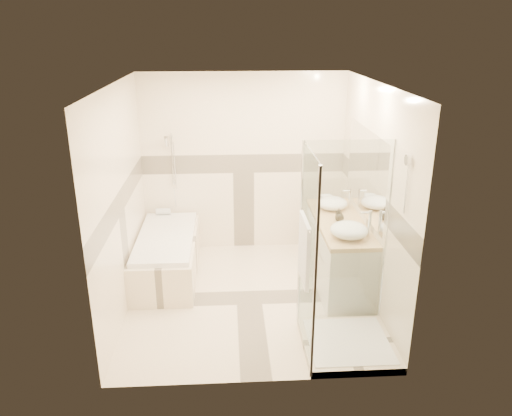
{
  "coord_description": "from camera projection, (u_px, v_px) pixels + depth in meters",
  "views": [
    {
      "loc": [
        -0.23,
        -5.22,
        3.07
      ],
      "look_at": [
        0.1,
        0.25,
        1.05
      ],
      "focal_mm": 35.0,
      "sensor_mm": 36.0,
      "label": 1
    }
  ],
  "objects": [
    {
      "name": "bathtub",
      "position": [
        167.0,
        253.0,
        6.41
      ],
      "size": [
        0.75,
        1.7,
        0.56
      ],
      "color": "beige",
      "rests_on": "ground"
    },
    {
      "name": "folded_towels",
      "position": [
        328.0,
        199.0,
        6.64
      ],
      "size": [
        0.19,
        0.25,
        0.07
      ],
      "primitive_type": "cube",
      "rotation": [
        0.0,
        0.0,
        0.23
      ],
      "color": "silver",
      "rests_on": "vanity"
    },
    {
      "name": "vessel_sink_near",
      "position": [
        332.0,
        203.0,
        6.37
      ],
      "size": [
        0.39,
        0.39,
        0.15
      ],
      "primitive_type": "ellipsoid",
      "color": "white",
      "rests_on": "vanity"
    },
    {
      "name": "faucet_far",
      "position": [
        369.0,
        222.0,
        5.49
      ],
      "size": [
        0.13,
        0.03,
        0.31
      ],
      "color": "silver",
      "rests_on": "vanity"
    },
    {
      "name": "amenity_bottle_a",
      "position": [
        339.0,
        214.0,
        6.02
      ],
      "size": [
        0.07,
        0.07,
        0.14
      ],
      "primitive_type": "imported",
      "rotation": [
        0.0,
        0.0,
        -0.04
      ],
      "color": "black",
      "rests_on": "vanity"
    },
    {
      "name": "rolled_towel",
      "position": [
        163.0,
        211.0,
        7.0
      ],
      "size": [
        0.2,
        0.09,
        0.09
      ],
      "primitive_type": "cylinder",
      "rotation": [
        0.0,
        1.57,
        0.0
      ],
      "color": "silver",
      "rests_on": "bathtub"
    },
    {
      "name": "room",
      "position": [
        253.0,
        198.0,
        5.55
      ],
      "size": [
        2.82,
        3.02,
        2.52
      ],
      "color": "beige",
      "rests_on": "ground"
    },
    {
      "name": "faucet_near",
      "position": [
        349.0,
        198.0,
        6.36
      ],
      "size": [
        0.1,
        0.03,
        0.25
      ],
      "color": "silver",
      "rests_on": "vanity"
    },
    {
      "name": "shower_enclosure",
      "position": [
        337.0,
        301.0,
        4.93
      ],
      "size": [
        0.96,
        0.93,
        2.04
      ],
      "color": "beige",
      "rests_on": "ground"
    },
    {
      "name": "vessel_sink_far",
      "position": [
        349.0,
        230.0,
        5.51
      ],
      "size": [
        0.42,
        0.42,
        0.17
      ],
      "primitive_type": "ellipsoid",
      "color": "white",
      "rests_on": "vanity"
    },
    {
      "name": "vanity",
      "position": [
        338.0,
        252.0,
        6.16
      ],
      "size": [
        0.58,
        1.62,
        0.85
      ],
      "color": "white",
      "rests_on": "ground"
    },
    {
      "name": "amenity_bottle_b",
      "position": [
        340.0,
        216.0,
        5.96
      ],
      "size": [
        0.14,
        0.14,
        0.14
      ],
      "primitive_type": "imported",
      "rotation": [
        0.0,
        0.0,
        -0.29
      ],
      "color": "black",
      "rests_on": "vanity"
    }
  ]
}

